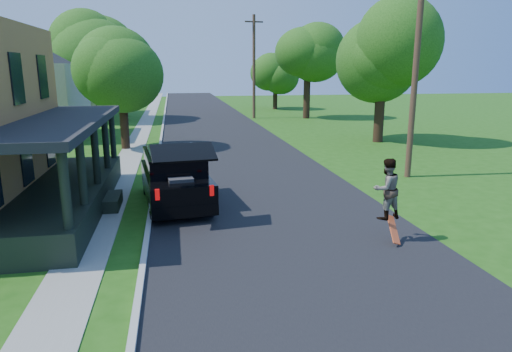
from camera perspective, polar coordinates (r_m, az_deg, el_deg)
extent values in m
plane|color=#1E5010|center=(11.33, 7.12, -11.43)|extent=(140.00, 140.00, 0.00)
cube|color=black|center=(30.33, -4.15, 4.36)|extent=(8.00, 120.00, 0.02)
cube|color=#A5A5A0|center=(30.18, -11.84, 4.06)|extent=(0.15, 120.00, 0.12)
cube|color=gray|center=(30.26, -14.78, 3.93)|extent=(1.30, 120.00, 0.03)
cube|color=black|center=(16.76, -22.41, -2.47)|extent=(2.40, 10.00, 0.90)
cube|color=black|center=(16.30, -23.21, 6.19)|extent=(2.60, 10.30, 0.25)
cube|color=#A7A594|center=(35.41, -27.51, 8.27)|extent=(8.00, 8.00, 5.00)
pyramid|color=black|center=(35.42, -28.36, 15.83)|extent=(12.78, 12.78, 2.20)
cube|color=#A7A594|center=(50.90, -22.31, 9.88)|extent=(8.00, 8.00, 5.00)
pyramid|color=black|center=(50.91, -22.80, 15.15)|extent=(12.78, 12.78, 2.20)
cube|color=black|center=(16.38, -10.05, -1.01)|extent=(2.61, 5.10, 0.95)
cube|color=black|center=(16.37, -10.23, 1.69)|extent=(2.23, 3.23, 0.61)
cube|color=black|center=(16.31, -10.28, 2.84)|extent=(2.28, 3.33, 0.09)
cube|color=black|center=(13.73, -9.08, 2.91)|extent=(2.00, 1.23, 0.42)
cube|color=#343439|center=(14.89, -9.40, -1.11)|extent=(0.85, 0.75, 0.50)
cube|color=#B4B4B8|center=(16.22, -13.18, 3.00)|extent=(0.38, 2.68, 0.07)
cube|color=#B4B4B8|center=(16.41, -7.43, 3.36)|extent=(0.38, 2.68, 0.07)
cube|color=#990505|center=(13.89, -12.24, -2.30)|extent=(0.14, 0.08, 0.33)
cube|color=#990505|center=(14.10, -5.56, -1.81)|extent=(0.14, 0.08, 0.33)
cylinder|color=black|center=(17.95, -13.48, -1.05)|extent=(0.35, 0.78, 0.76)
cylinder|color=black|center=(18.13, -7.83, -0.65)|extent=(0.35, 0.78, 0.76)
cylinder|color=black|center=(14.85, -12.66, -4.03)|extent=(0.35, 0.78, 0.76)
cylinder|color=black|center=(15.06, -5.85, -3.51)|extent=(0.35, 0.78, 0.76)
imported|color=black|center=(12.99, 16.01, -1.56)|extent=(0.95, 0.81, 1.70)
cube|color=#B6390F|center=(13.20, 16.79, -6.41)|extent=(0.33, 0.76, 0.68)
cylinder|color=black|center=(28.31, -16.12, 6.14)|extent=(0.62, 0.62, 2.86)
sphere|color=#3C7E21|center=(28.12, -16.51, 12.01)|extent=(5.44, 5.44, 4.41)
sphere|color=#3C7E21|center=(27.74, -16.15, 14.05)|extent=(4.72, 4.72, 3.82)
sphere|color=#3C7E21|center=(28.62, -17.16, 12.96)|extent=(4.84, 4.84, 3.92)
cylinder|color=black|center=(44.37, -19.02, 8.95)|extent=(0.72, 0.72, 3.74)
sphere|color=#3C7E21|center=(44.30, -19.43, 14.20)|extent=(7.63, 7.63, 6.62)
sphere|color=#3C7E21|center=(43.90, -19.15, 16.17)|extent=(6.62, 6.62, 5.74)
sphere|color=#3C7E21|center=(44.93, -20.02, 15.08)|extent=(6.79, 6.79, 5.88)
cylinder|color=black|center=(30.88, 15.15, 7.52)|extent=(0.64, 0.64, 3.66)
sphere|color=#3C7E21|center=(30.75, 15.58, 14.35)|extent=(5.62, 5.62, 5.55)
sphere|color=#3C7E21|center=(30.71, 16.81, 16.58)|extent=(4.87, 4.87, 4.81)
sphere|color=#3C7E21|center=(30.94, 14.29, 15.55)|extent=(5.00, 5.00, 4.93)
cylinder|color=black|center=(44.45, 6.35, 9.51)|extent=(0.76, 0.76, 3.61)
sphere|color=#3C7E21|center=(44.37, 6.48, 14.45)|extent=(7.27, 7.27, 6.07)
sphere|color=#3C7E21|center=(44.10, 7.17, 16.19)|extent=(6.30, 6.30, 5.26)
sphere|color=#3C7E21|center=(44.81, 5.71, 15.32)|extent=(6.46, 6.46, 5.40)
cylinder|color=black|center=(54.30, 2.41, 9.72)|extent=(0.66, 0.66, 2.58)
sphere|color=#3C7E21|center=(54.19, 2.44, 12.57)|extent=(5.46, 5.46, 4.20)
sphere|color=#3C7E21|center=(54.17, 2.94, 13.55)|extent=(4.73, 4.73, 3.64)
sphere|color=#3C7E21|center=(54.23, 1.81, 13.06)|extent=(4.86, 4.86, 3.74)
cylinder|color=#462B20|center=(20.90, 19.24, 11.30)|extent=(0.31, 0.31, 8.48)
cylinder|color=#462B20|center=(44.09, -0.26, 13.40)|extent=(0.31, 0.31, 9.52)
cube|color=#462B20|center=(44.28, -0.26, 18.73)|extent=(1.73, 0.32, 0.13)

